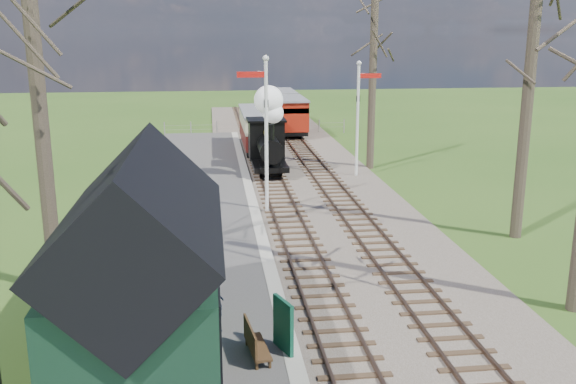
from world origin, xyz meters
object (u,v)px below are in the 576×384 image
object	(u,v)px
red_carriage_a	(290,115)
sign_board	(284,325)
semaphore_far	(359,110)
bench	(254,342)
locomotive	(268,135)
red_carriage_b	(281,106)
person	(217,303)
coach	(259,128)
semaphore_near	(264,124)
station_shed	(143,275)

from	to	relation	value
red_carriage_a	sign_board	world-z (taller)	red_carriage_a
semaphore_far	bench	world-z (taller)	semaphore_far
locomotive	semaphore_far	bearing A→B (deg)	-11.90
red_carriage_b	person	size ratio (longest dim) A/B	3.74
red_carriage_b	sign_board	bearing A→B (deg)	-96.26
red_carriage_b	bench	distance (m)	36.69
coach	semaphore_far	bearing A→B (deg)	-57.95
semaphore_near	red_carriage_a	distance (m)	19.44
red_carriage_b	sign_board	distance (m)	36.39
station_shed	semaphore_near	xyz separation A→B (m)	(3.53, 12.00, 1.35)
semaphore_far	person	world-z (taller)	semaphore_far
semaphore_near	sign_board	world-z (taller)	semaphore_near
red_carriage_b	bench	size ratio (longest dim) A/B	3.74
coach	red_carriage_a	distance (m)	6.57
station_shed	semaphore_far	size ratio (longest dim) A/B	1.10
coach	red_carriage_b	bearing A→B (deg)	77.30
semaphore_near	station_shed	bearing A→B (deg)	-106.38
sign_board	locomotive	bearing A→B (deg)	85.82
red_carriage_a	sign_board	distance (m)	30.93
person	bench	bearing A→B (deg)	-164.60
red_carriage_a	locomotive	bearing A→B (deg)	-102.18
station_shed	semaphore_near	distance (m)	12.58
semaphore_far	coach	distance (m)	8.45
semaphore_near	person	distance (m)	10.98
locomotive	red_carriage_b	bearing A→B (deg)	81.56
locomotive	bench	xyz separation A→B (m)	(-2.04, -18.78, -1.50)
semaphore_far	red_carriage_a	xyz separation A→B (m)	(-1.77, 13.02, -1.88)
semaphore_near	person	xyz separation A→B (m)	(-2.05, -10.43, -2.75)
semaphore_far	red_carriage_a	distance (m)	13.28
semaphore_far	sign_board	size ratio (longest dim) A/B	4.72
station_shed	sign_board	bearing A→B (deg)	7.07
locomotive	red_carriage_a	world-z (taller)	locomotive
red_carriage_b	person	xyz separation A→B (m)	(-5.41, -34.95, -0.60)
semaphore_near	person	world-z (taller)	semaphore_near
semaphore_far	person	size ratio (longest dim) A/B	4.26
semaphore_far	coach	size ratio (longest dim) A/B	0.81
station_shed	semaphore_far	world-z (taller)	semaphore_far
sign_board	bench	distance (m)	0.76
station_shed	person	bearing A→B (deg)	46.71
locomotive	person	world-z (taller)	locomotive
locomotive	station_shed	bearing A→B (deg)	-102.76
sign_board	person	size ratio (longest dim) A/B	0.90
red_carriage_a	person	xyz separation A→B (m)	(-5.41, -29.45, -0.60)
semaphore_far	bench	size ratio (longest dim) A/B	4.26
locomotive	semaphore_near	bearing A→B (deg)	-96.24
semaphore_near	bench	bearing A→B (deg)	-96.15
station_shed	bench	world-z (taller)	station_shed
locomotive	red_carriage_a	size ratio (longest dim) A/B	0.88
locomotive	coach	size ratio (longest dim) A/B	0.62
semaphore_near	coach	distance (m)	13.18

